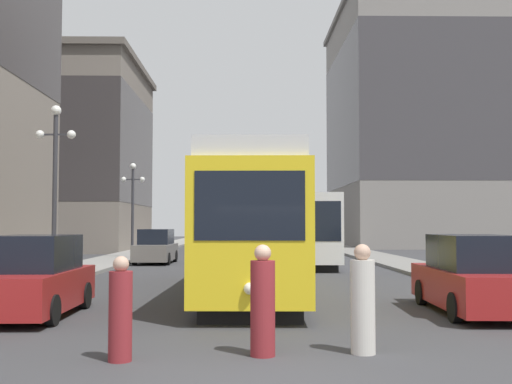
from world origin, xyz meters
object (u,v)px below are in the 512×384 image
object	(u,v)px
pedestrian_crossing_near	(120,312)
pedestrian_on_sidewalk	(363,302)
lamp_post_left_far	(133,195)
parked_car_left_mid	(33,279)
pedestrian_crossing_far	(263,304)
transit_bus	(305,227)
lamp_post_left_near	(55,166)
parked_car_left_near	(156,248)
parked_car_right_far	(473,277)
streetcar	(254,223)

from	to	relation	value
pedestrian_crossing_near	pedestrian_on_sidewalk	distance (m)	3.81
lamp_post_left_far	pedestrian_crossing_near	bearing A→B (deg)	-79.87
parked_car_left_mid	pedestrian_crossing_far	bearing A→B (deg)	-40.46
transit_bus	pedestrian_crossing_far	world-z (taller)	transit_bus
pedestrian_crossing_near	lamp_post_left_near	distance (m)	13.48
parked_car_left_near	parked_car_right_far	distance (m)	21.09
streetcar	parked_car_left_mid	size ratio (longest dim) A/B	3.01
parked_car_left_mid	parked_car_right_far	world-z (taller)	same
parked_car_right_far	pedestrian_crossing_far	world-z (taller)	parked_car_right_far
transit_bus	pedestrian_crossing_near	world-z (taller)	transit_bus
transit_bus	lamp_post_left_near	world-z (taller)	lamp_post_left_near
pedestrian_crossing_near	lamp_post_left_near	bearing A→B (deg)	-120.41
parked_car_right_far	lamp_post_left_near	xyz separation A→B (m)	(-12.01, 7.23, 3.27)
pedestrian_crossing_far	lamp_post_left_near	xyz separation A→B (m)	(-6.97, 11.80, 3.30)
pedestrian_crossing_far	lamp_post_left_near	bearing A→B (deg)	-148.11
parked_car_right_far	pedestrian_on_sidewalk	distance (m)	5.60
parked_car_left_near	pedestrian_crossing_near	size ratio (longest dim) A/B	2.78
parked_car_left_near	pedestrian_crossing_near	xyz separation A→B (m)	(2.90, -23.42, -0.11)
pedestrian_on_sidewalk	parked_car_left_near	bearing A→B (deg)	116.52
parked_car_right_far	pedestrian_crossing_far	bearing A→B (deg)	44.57
lamp_post_left_far	parked_car_left_mid	bearing A→B (deg)	-85.13
streetcar	parked_car_right_far	distance (m)	6.70
lamp_post_left_near	lamp_post_left_far	world-z (taller)	lamp_post_left_near
pedestrian_crossing_far	parked_car_left_mid	bearing A→B (deg)	-128.65
parked_car_left_near	parked_car_left_mid	distance (m)	18.84
pedestrian_crossing_near	pedestrian_on_sidewalk	bearing A→B (deg)	135.27
lamp_post_left_near	parked_car_left_mid	bearing A→B (deg)	-75.87
transit_bus	parked_car_left_mid	world-z (taller)	transit_bus
parked_car_left_mid	pedestrian_crossing_near	xyz separation A→B (m)	(2.90, -4.59, -0.10)
lamp_post_left_near	transit_bus	bearing A→B (deg)	46.01
pedestrian_crossing_near	pedestrian_crossing_far	world-z (taller)	pedestrian_crossing_far
transit_bus	lamp_post_left_near	bearing A→B (deg)	-132.20
streetcar	pedestrian_crossing_near	bearing A→B (deg)	-101.67
parked_car_left_mid	parked_car_right_far	bearing A→B (deg)	1.33
parked_car_left_near	pedestrian_crossing_far	size ratio (longest dim) A/B	2.52
streetcar	parked_car_right_far	bearing A→B (deg)	-38.16
parked_car_left_near	parked_car_left_mid	world-z (taller)	same
parked_car_left_near	pedestrian_on_sidewalk	bearing A→B (deg)	-72.49
parked_car_left_mid	parked_car_right_far	distance (m)	10.12
parked_car_left_near	parked_car_left_mid	bearing A→B (deg)	-88.73
parked_car_left_near	parked_car_left_mid	xyz separation A→B (m)	(-0.00, -18.84, -0.00)
parked_car_right_far	pedestrian_on_sidewalk	world-z (taller)	parked_car_right_far
parked_car_left_near	lamp_post_left_near	xyz separation A→B (m)	(-1.90, -11.29, 3.27)
lamp_post_left_near	pedestrian_crossing_far	bearing A→B (deg)	-59.43
pedestrian_on_sidewalk	parked_car_right_far	bearing A→B (deg)	62.52
pedestrian_crossing_far	pedestrian_on_sidewalk	distance (m)	1.62
streetcar	pedestrian_on_sidewalk	world-z (taller)	streetcar
parked_car_left_mid	lamp_post_left_near	size ratio (longest dim) A/B	0.70
transit_bus	lamp_post_left_far	size ratio (longest dim) A/B	2.06
transit_bus	lamp_post_left_far	bearing A→B (deg)	156.28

